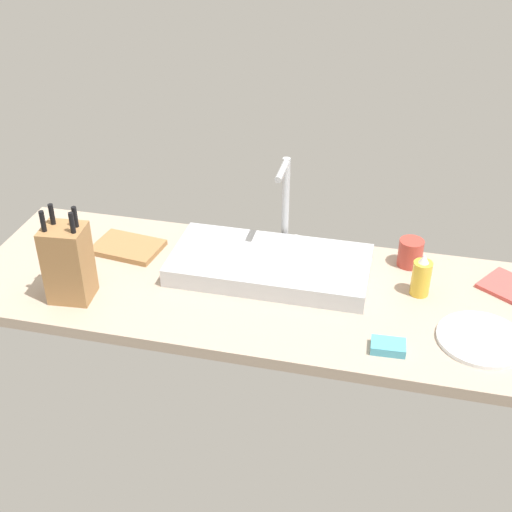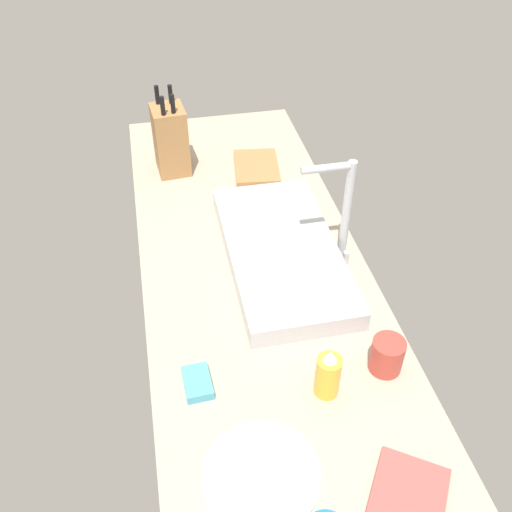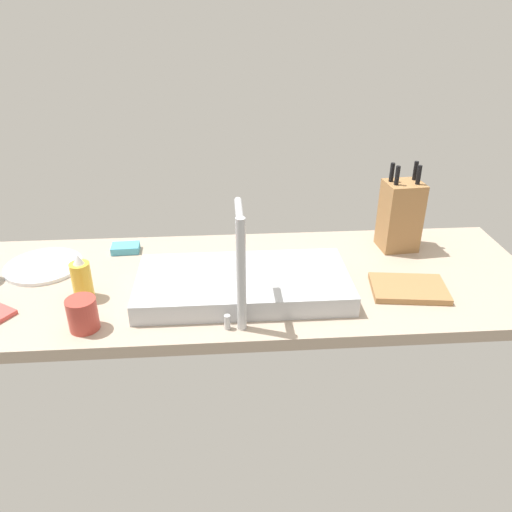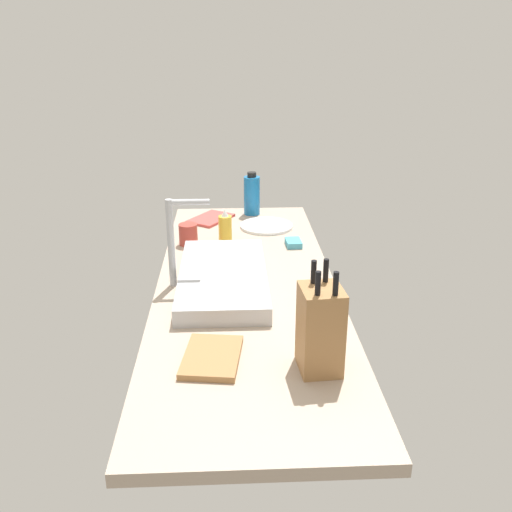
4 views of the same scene
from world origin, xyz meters
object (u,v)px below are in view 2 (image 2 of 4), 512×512
(sink_basin, at_px, (282,252))
(cutting_board, at_px, (256,167))
(dish_towel, at_px, (406,507))
(dinner_plate, at_px, (261,475))
(coffee_mug, at_px, (387,355))
(knife_block, at_px, (171,140))
(soap_bottle, at_px, (328,375))
(faucet, at_px, (343,205))
(dish_sponge, at_px, (198,383))

(sink_basin, relative_size, cutting_board, 2.84)
(cutting_board, distance_m, dish_towel, 1.21)
(sink_basin, bearing_deg, dish_towel, 4.88)
(dish_towel, bearing_deg, dinner_plate, -114.92)
(cutting_board, bearing_deg, coffee_mug, 7.53)
(knife_block, relative_size, soap_bottle, 2.14)
(dinner_plate, xyz_separation_m, coffee_mug, (-0.20, 0.33, 0.04))
(sink_basin, relative_size, faucet, 1.95)
(sink_basin, bearing_deg, knife_block, -154.57)
(cutting_board, bearing_deg, faucet, 14.81)
(dish_towel, height_order, coffee_mug, coffee_mug)
(soap_bottle, height_order, coffee_mug, soap_bottle)
(knife_block, bearing_deg, sink_basin, 20.46)
(faucet, height_order, soap_bottle, faucet)
(soap_bottle, bearing_deg, faucet, 159.25)
(cutting_board, relative_size, dinner_plate, 0.90)
(sink_basin, height_order, knife_block, knife_block)
(dish_towel, bearing_deg, faucet, 172.48)
(dish_sponge, bearing_deg, knife_block, 177.90)
(dinner_plate, bearing_deg, dish_towel, 65.08)
(coffee_mug, bearing_deg, dish_sponge, -94.78)
(coffee_mug, bearing_deg, cutting_board, -172.47)
(soap_bottle, xyz_separation_m, dish_towel, (0.28, 0.07, -0.05))
(knife_block, xyz_separation_m, cutting_board, (0.05, 0.28, -0.11))
(dinner_plate, xyz_separation_m, dish_towel, (0.12, 0.25, 0.00))
(dish_towel, bearing_deg, dish_sponge, -135.71)
(knife_block, xyz_separation_m, dish_sponge, (0.90, -0.03, -0.10))
(knife_block, xyz_separation_m, soap_bottle, (0.98, 0.24, -0.06))
(faucet, xyz_separation_m, dinner_plate, (0.60, -0.35, -0.17))
(knife_block, relative_size, dinner_plate, 1.24)
(faucet, xyz_separation_m, coffee_mug, (0.40, -0.01, -0.14))
(cutting_board, distance_m, dinner_plate, 1.11)
(sink_basin, height_order, cutting_board, sink_basin)
(soap_bottle, relative_size, dish_towel, 0.64)
(cutting_board, bearing_deg, dish_sponge, -20.10)
(soap_bottle, xyz_separation_m, coffee_mug, (-0.04, 0.15, -0.02))
(sink_basin, height_order, dish_towel, sink_basin)
(dish_sponge, bearing_deg, sink_basin, 142.94)
(dish_towel, relative_size, coffee_mug, 2.42)
(coffee_mug, bearing_deg, soap_bottle, -76.96)
(cutting_board, xyz_separation_m, coffee_mug, (0.89, 0.12, 0.03))
(knife_block, bearing_deg, dish_towel, 9.01)
(knife_block, bearing_deg, faucet, 31.93)
(sink_basin, height_order, faucet, faucet)
(faucet, bearing_deg, coffee_mug, -1.79)
(cutting_board, height_order, dish_towel, cutting_board)
(dinner_plate, height_order, dish_sponge, dish_sponge)
(sink_basin, distance_m, dish_sponge, 0.47)
(faucet, height_order, cutting_board, faucet)
(soap_bottle, xyz_separation_m, dish_sponge, (-0.07, -0.28, -0.05))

